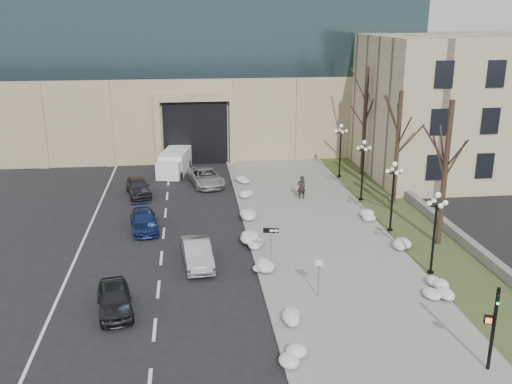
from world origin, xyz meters
TOP-DOWN VIEW (x-y plane):
  - ground at (0.00, 0.00)m, footprint 160.00×160.00m
  - sidewalk at (3.50, 14.00)m, footprint 9.00×40.00m
  - curb at (-1.00, 14.00)m, footprint 0.30×40.00m
  - grass_strip at (10.00, 14.00)m, footprint 4.00×40.00m
  - stone_wall at (12.00, 16.00)m, footprint 0.50×30.00m
  - classical_building at (22.00, 27.98)m, footprint 22.00×18.12m
  - car_a at (-8.46, 3.90)m, footprint 2.24×4.16m
  - car_b at (-4.40, 8.78)m, footprint 1.89×4.45m
  - car_c at (-7.78, 14.82)m, footprint 2.29×4.41m
  - car_d at (-3.36, 24.68)m, footprint 3.33×5.45m
  - car_e at (-8.73, 22.52)m, footprint 2.48×4.39m
  - pedestrian at (3.79, 19.77)m, footprint 0.73×0.54m
  - box_truck at (-6.01, 28.87)m, footprint 3.13×6.27m
  - one_way_sign at (-0.17, 7.80)m, footprint 0.90×0.34m
  - keep_sign at (1.53, 3.98)m, footprint 0.48×0.12m
  - traffic_signal at (6.91, -2.78)m, footprint 0.64×0.84m
  - snow_clump_a at (-0.75, -1.42)m, footprint 1.10×1.60m
  - snow_clump_b at (-0.44, 2.05)m, footprint 1.10×1.60m
  - snow_clump_c at (-0.87, 7.17)m, footprint 1.10×1.60m
  - snow_clump_d at (-0.86, 11.91)m, footprint 1.10×1.60m
  - snow_clump_e at (-0.46, 15.81)m, footprint 1.10×1.60m
  - snow_clump_f at (-0.38, 20.65)m, footprint 1.10×1.60m
  - snow_clump_g at (-0.31, 24.71)m, footprint 1.10×1.60m
  - snow_clump_h at (7.54, 3.36)m, footprint 1.10×1.60m
  - snow_clump_i at (7.80, 9.49)m, footprint 1.10×1.60m
  - snow_clump_j at (7.63, 14.78)m, footprint 1.10×1.60m
  - snow_clump_k at (7.72, 4.39)m, footprint 1.10×1.60m
  - snow_clump_l at (-0.56, 10.82)m, footprint 1.10×1.60m
  - lamppost_a at (8.30, 6.00)m, footprint 1.18×1.18m
  - lamppost_b at (8.30, 12.50)m, footprint 1.18×1.18m
  - lamppost_c at (8.30, 19.00)m, footprint 1.18×1.18m
  - lamppost_d at (8.30, 25.50)m, footprint 1.18×1.18m
  - tree_near at (10.50, 10.00)m, footprint 3.20×3.20m
  - tree_mid at (10.50, 18.00)m, footprint 3.20×3.20m
  - tree_far at (10.50, 26.00)m, footprint 3.20×3.20m

SIDE VIEW (x-z plane):
  - ground at x=0.00m, z-range 0.00..0.00m
  - grass_strip at x=10.00m, z-range 0.00..0.10m
  - sidewalk at x=3.50m, z-range 0.00..0.12m
  - curb at x=-1.00m, z-range 0.00..0.14m
  - snow_clump_a at x=-0.75m, z-range 0.12..0.48m
  - snow_clump_b at x=-0.44m, z-range 0.12..0.48m
  - snow_clump_c at x=-0.87m, z-range 0.12..0.48m
  - snow_clump_d at x=-0.86m, z-range 0.12..0.48m
  - snow_clump_e at x=-0.46m, z-range 0.12..0.48m
  - snow_clump_f at x=-0.38m, z-range 0.12..0.48m
  - snow_clump_g at x=-0.31m, z-range 0.12..0.48m
  - snow_clump_h at x=7.54m, z-range 0.12..0.48m
  - snow_clump_i at x=7.80m, z-range 0.12..0.48m
  - snow_clump_j at x=7.63m, z-range 0.12..0.48m
  - snow_clump_k at x=7.72m, z-range 0.12..0.48m
  - snow_clump_l at x=-0.56m, z-range 0.12..0.48m
  - stone_wall at x=12.00m, z-range 0.00..0.70m
  - car_c at x=-7.78m, z-range 0.00..1.22m
  - car_a at x=-8.46m, z-range 0.00..1.34m
  - car_e at x=-8.73m, z-range 0.00..1.41m
  - car_d at x=-3.36m, z-range 0.00..1.41m
  - car_b at x=-4.40m, z-range 0.00..1.43m
  - box_truck at x=-6.01m, z-range -0.03..1.88m
  - pedestrian at x=3.79m, z-range 0.12..1.95m
  - keep_sign at x=1.53m, z-range 0.53..2.79m
  - traffic_signal at x=6.91m, z-range -0.01..3.70m
  - one_way_sign at x=-0.17m, z-range 0.79..3.22m
  - lamppost_a at x=8.30m, z-range 0.69..5.45m
  - lamppost_b at x=8.30m, z-range 0.69..5.45m
  - lamppost_c at x=8.30m, z-range 0.69..5.45m
  - lamppost_d at x=8.30m, z-range 0.69..5.45m
  - tree_mid at x=10.50m, z-range 1.25..9.75m
  - tree_near at x=10.50m, z-range 1.33..10.33m
  - classical_building at x=22.00m, z-range 0.00..12.00m
  - tree_far at x=10.50m, z-range 1.40..10.90m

